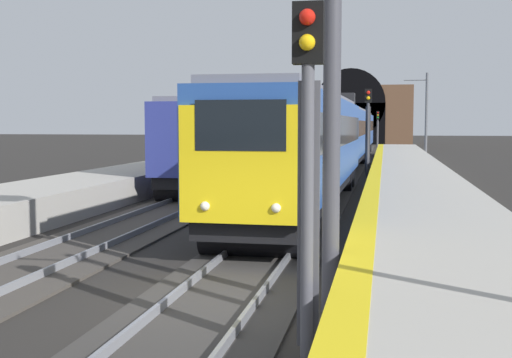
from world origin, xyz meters
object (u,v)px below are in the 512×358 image
object	(u,v)px
catenary_mast_near	(426,115)
railway_signal_far	(378,125)
railway_signal_mid	(368,126)
train_adjacent_platform	(269,134)
railway_signal_near	(308,153)
train_main_approaching	(341,134)

from	to	relation	value
catenary_mast_near	railway_signal_far	bearing A→B (deg)	8.36
railway_signal_mid	train_adjacent_platform	bearing A→B (deg)	-125.45
railway_signal_near	railway_signal_mid	distance (m)	29.20
train_main_approaching	railway_signal_near	xyz separation A→B (m)	(-34.94, -1.82, 0.35)
catenary_mast_near	railway_signal_mid	bearing A→B (deg)	167.77
railway_signal_mid	railway_signal_near	bearing A→B (deg)	0.00
train_adjacent_platform	railway_signal_near	size ratio (longest dim) A/B	8.21
railway_signal_far	train_adjacent_platform	bearing A→B (deg)	-8.18
train_main_approaching	catenary_mast_near	bearing A→B (deg)	157.04
railway_signal_near	catenary_mast_near	world-z (taller)	catenary_mast_near
railway_signal_mid	catenary_mast_near	world-z (taller)	catenary_mast_near
railway_signal_mid	railway_signal_far	size ratio (longest dim) A/B	1.08
railway_signal_near	train_main_approaching	bearing A→B (deg)	-177.02
railway_signal_near	railway_signal_far	bearing A→B (deg)	-180.00
train_adjacent_platform	railway_signal_mid	size ratio (longest dim) A/B	7.52
railway_signal_near	catenary_mast_near	size ratio (longest dim) A/B	0.63
train_adjacent_platform	railway_signal_near	xyz separation A→B (m)	(-33.68, -6.30, 0.34)
train_main_approaching	railway_signal_near	bearing A→B (deg)	3.72
train_main_approaching	railway_signal_near	size ratio (longest dim) A/B	13.31
railway_signal_mid	railway_signal_far	xyz separation A→B (m)	(48.30, 0.00, -0.10)
catenary_mast_near	train_adjacent_platform	bearing A→B (deg)	144.99
railway_signal_near	railway_signal_mid	xyz separation A→B (m)	(29.20, -0.00, 0.22)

